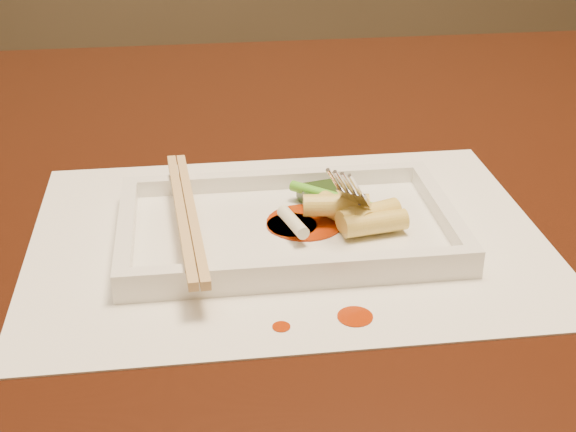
{
  "coord_description": "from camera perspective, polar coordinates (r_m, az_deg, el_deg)",
  "views": [
    {
      "loc": [
        -0.02,
        -0.66,
        1.06
      ],
      "look_at": [
        0.05,
        -0.12,
        0.77
      ],
      "focal_mm": 50.0,
      "sensor_mm": 36.0,
      "label": 1
    }
  ],
  "objects": [
    {
      "name": "sauce_blob_0",
      "position": [
        0.63,
        1.2,
        -0.46
      ],
      "size": [
        0.06,
        0.06,
        0.0
      ],
      "primitive_type": "cylinder",
      "color": "#9D2804",
      "rests_on": "plate_base"
    },
    {
      "name": "scallion_white",
      "position": [
        0.61,
        0.36,
        -0.43
      ],
      "size": [
        0.02,
        0.04,
        0.01
      ],
      "primitive_type": "cylinder",
      "rotation": [
        1.57,
        0.0,
        0.27
      ],
      "color": "#EAEACC",
      "rests_on": "plate_base"
    },
    {
      "name": "table",
      "position": [
        0.78,
        -5.0,
        -4.08
      ],
      "size": [
        1.4,
        0.9,
        0.75
      ],
      "color": "black",
      "rests_on": "ground"
    },
    {
      "name": "plate_rim_right",
      "position": [
        0.65,
        10.94,
        0.42
      ],
      "size": [
        0.01,
        0.14,
        0.01
      ],
      "primitive_type": "cube",
      "color": "white",
      "rests_on": "plate_base"
    },
    {
      "name": "sauce_blob_1",
      "position": [
        0.63,
        0.27,
        -0.67
      ],
      "size": [
        0.04,
        0.04,
        0.0
      ],
      "primitive_type": "cylinder",
      "color": "#9D2804",
      "rests_on": "plate_base"
    },
    {
      "name": "chopstick_b",
      "position": [
        0.61,
        -6.87,
        0.21
      ],
      "size": [
        0.02,
        0.21,
        0.01
      ],
      "primitive_type": "cube",
      "rotation": [
        0.0,
        0.0,
        0.07
      ],
      "color": "tan",
      "rests_on": "plate_rim_near"
    },
    {
      "name": "rice_cake_3",
      "position": [
        0.63,
        4.06,
        0.26
      ],
      "size": [
        0.04,
        0.05,
        0.02
      ],
      "primitive_type": "cylinder",
      "rotation": [
        1.57,
        0.0,
        0.59
      ],
      "color": "#E9D96C",
      "rests_on": "plate_base"
    },
    {
      "name": "scallion_green",
      "position": [
        0.64,
        3.48,
        1.28
      ],
      "size": [
        0.07,
        0.06,
        0.01
      ],
      "primitive_type": "cylinder",
      "rotation": [
        1.57,
        0.0,
        0.86
      ],
      "color": "#41A51A",
      "rests_on": "plate_base"
    },
    {
      "name": "placemat",
      "position": [
        0.63,
        0.0,
        -1.51
      ],
      "size": [
        0.4,
        0.3,
        0.0
      ],
      "primitive_type": "cube",
      "color": "white",
      "rests_on": "table"
    },
    {
      "name": "rice_cake_2",
      "position": [
        0.62,
        3.44,
        0.77
      ],
      "size": [
        0.05,
        0.02,
        0.02
      ],
      "primitive_type": "cylinder",
      "rotation": [
        1.57,
        0.0,
        1.46
      ],
      "color": "#E9D96C",
      "rests_on": "plate_base"
    },
    {
      "name": "plate_rim_near",
      "position": [
        0.56,
        0.98,
        -3.78
      ],
      "size": [
        0.26,
        0.01,
        0.01
      ],
      "primitive_type": "cube",
      "color": "white",
      "rests_on": "plate_base"
    },
    {
      "name": "plate_rim_far",
      "position": [
        0.69,
        -0.8,
        2.62
      ],
      "size": [
        0.26,
        0.01,
        0.01
      ],
      "primitive_type": "cube",
      "color": "white",
      "rests_on": "plate_base"
    },
    {
      "name": "fork",
      "position": [
        0.62,
        6.23,
        6.38
      ],
      "size": [
        0.09,
        0.1,
        0.14
      ],
      "primitive_type": null,
      "color": "silver",
      "rests_on": "plate_base"
    },
    {
      "name": "veg_piece",
      "position": [
        0.66,
        2.56,
        1.59
      ],
      "size": [
        0.04,
        0.04,
        0.01
      ],
      "primitive_type": "cube",
      "rotation": [
        0.0,
        0.0,
        0.22
      ],
      "color": "black",
      "rests_on": "plate_base"
    },
    {
      "name": "rice_cake_0",
      "position": [
        0.61,
        6.2,
        -0.52
      ],
      "size": [
        0.05,
        0.02,
        0.02
      ],
      "primitive_type": "cylinder",
      "rotation": [
        1.57,
        0.0,
        1.73
      ],
      "color": "#E9D96C",
      "rests_on": "plate_base"
    },
    {
      "name": "sauce_splatter_a",
      "position": [
        0.54,
        4.79,
        -7.14
      ],
      "size": [
        0.02,
        0.02,
        0.0
      ],
      "primitive_type": "cylinder",
      "color": "#9D2804",
      "rests_on": "placemat"
    },
    {
      "name": "plate_base",
      "position": [
        0.63,
        -0.0,
        -1.13
      ],
      "size": [
        0.26,
        0.16,
        0.01
      ],
      "primitive_type": "cube",
      "color": "white",
      "rests_on": "placemat"
    },
    {
      "name": "sauce_splatter_b",
      "position": [
        0.53,
        -0.48,
        -7.88
      ],
      "size": [
        0.01,
        0.01,
        0.0
      ],
      "primitive_type": "cylinder",
      "color": "#9D2804",
      "rests_on": "placemat"
    },
    {
      "name": "plate_rim_left",
      "position": [
        0.62,
        -11.43,
        -0.93
      ],
      "size": [
        0.01,
        0.14,
        0.01
      ],
      "primitive_type": "cube",
      "color": "white",
      "rests_on": "plate_base"
    },
    {
      "name": "chopstick_a",
      "position": [
        0.61,
        -7.62,
        0.16
      ],
      "size": [
        0.02,
        0.21,
        0.01
      ],
      "primitive_type": "cube",
      "rotation": [
        0.0,
        0.0,
        0.07
      ],
      "color": "tan",
      "rests_on": "plate_rim_near"
    },
    {
      "name": "rice_cake_1",
      "position": [
        0.62,
        5.76,
        0.05
      ],
      "size": [
        0.05,
        0.03,
        0.02
      ],
      "primitive_type": "cylinder",
      "rotation": [
        1.57,
        0.0,
        1.92
      ],
      "color": "#E9D96C",
      "rests_on": "plate_base"
    }
  ]
}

